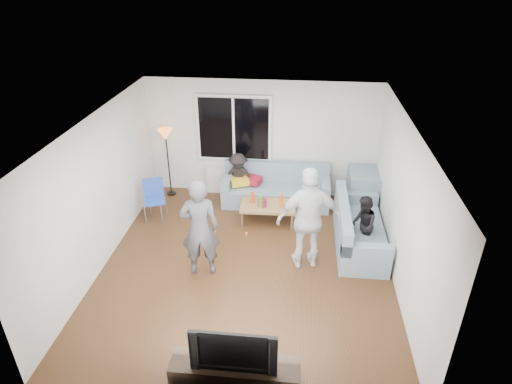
# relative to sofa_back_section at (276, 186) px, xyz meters

# --- Properties ---
(floor) EXTENTS (5.00, 5.50, 0.04)m
(floor) POSITION_rel_sofa_back_section_xyz_m (-0.36, -2.27, -0.45)
(floor) COLOR #56351C
(floor) RESTS_ON ground
(ceiling) EXTENTS (5.00, 5.50, 0.04)m
(ceiling) POSITION_rel_sofa_back_section_xyz_m (-0.36, -2.27, 2.20)
(ceiling) COLOR white
(ceiling) RESTS_ON ground
(wall_back) EXTENTS (5.00, 0.04, 2.60)m
(wall_back) POSITION_rel_sofa_back_section_xyz_m (-0.36, 0.50, 0.88)
(wall_back) COLOR silver
(wall_back) RESTS_ON ground
(wall_front) EXTENTS (5.00, 0.04, 2.60)m
(wall_front) POSITION_rel_sofa_back_section_xyz_m (-0.36, -5.04, 0.88)
(wall_front) COLOR silver
(wall_front) RESTS_ON ground
(wall_left) EXTENTS (0.04, 5.50, 2.60)m
(wall_left) POSITION_rel_sofa_back_section_xyz_m (-2.88, -2.27, 0.88)
(wall_left) COLOR silver
(wall_left) RESTS_ON ground
(wall_right) EXTENTS (0.04, 5.50, 2.60)m
(wall_right) POSITION_rel_sofa_back_section_xyz_m (2.16, -2.27, 0.88)
(wall_right) COLOR silver
(wall_right) RESTS_ON ground
(window_frame) EXTENTS (1.62, 0.06, 1.47)m
(window_frame) POSITION_rel_sofa_back_section_xyz_m (-0.96, 0.42, 1.12)
(window_frame) COLOR white
(window_frame) RESTS_ON wall_back
(window_glass) EXTENTS (1.50, 0.02, 1.35)m
(window_glass) POSITION_rel_sofa_back_section_xyz_m (-0.96, 0.38, 1.12)
(window_glass) COLOR black
(window_glass) RESTS_ON window_frame
(window_mullion) EXTENTS (0.05, 0.03, 1.35)m
(window_mullion) POSITION_rel_sofa_back_section_xyz_m (-0.96, 0.37, 1.12)
(window_mullion) COLOR white
(window_mullion) RESTS_ON window_frame
(radiator) EXTENTS (1.30, 0.12, 0.62)m
(radiator) POSITION_rel_sofa_back_section_xyz_m (-0.96, 0.38, -0.11)
(radiator) COLOR silver
(radiator) RESTS_ON floor
(potted_plant) EXTENTS (0.18, 0.15, 0.32)m
(potted_plant) POSITION_rel_sofa_back_section_xyz_m (-0.78, 0.35, 0.35)
(potted_plant) COLOR #36712D
(potted_plant) RESTS_ON radiator
(vase) EXTENTS (0.20, 0.20, 0.18)m
(vase) POSITION_rel_sofa_back_section_xyz_m (-1.08, 0.35, 0.28)
(vase) COLOR white
(vase) RESTS_ON radiator
(sofa_back_section) EXTENTS (2.30, 0.85, 0.85)m
(sofa_back_section) POSITION_rel_sofa_back_section_xyz_m (0.00, 0.00, 0.00)
(sofa_back_section) COLOR gray
(sofa_back_section) RESTS_ON floor
(sofa_right_section) EXTENTS (2.00, 0.85, 0.85)m
(sofa_right_section) POSITION_rel_sofa_back_section_xyz_m (1.66, -1.43, 0.00)
(sofa_right_section) COLOR gray
(sofa_right_section) RESTS_ON floor
(sofa_corner) EXTENTS (0.85, 0.85, 0.85)m
(sofa_corner) POSITION_rel_sofa_back_section_xyz_m (1.97, 0.00, 0.00)
(sofa_corner) COLOR gray
(sofa_corner) RESTS_ON floor
(cushion_yellow) EXTENTS (0.47, 0.44, 0.14)m
(cushion_yellow) POSITION_rel_sofa_back_section_xyz_m (-0.80, -0.02, 0.09)
(cushion_yellow) COLOR gold
(cushion_yellow) RESTS_ON sofa_back_section
(cushion_red) EXTENTS (0.44, 0.41, 0.13)m
(cushion_red) POSITION_rel_sofa_back_section_xyz_m (-0.52, 0.06, 0.09)
(cushion_red) COLOR maroon
(cushion_red) RESTS_ON sofa_back_section
(coffee_table) EXTENTS (1.12, 0.63, 0.40)m
(coffee_table) POSITION_rel_sofa_back_section_xyz_m (-0.11, -0.80, -0.22)
(coffee_table) COLOR olive
(coffee_table) RESTS_ON floor
(pitcher) EXTENTS (0.17, 0.17, 0.17)m
(pitcher) POSITION_rel_sofa_back_section_xyz_m (-0.21, -0.88, 0.06)
(pitcher) COLOR maroon
(pitcher) RESTS_ON coffee_table
(side_chair) EXTENTS (0.51, 0.51, 0.86)m
(side_chair) POSITION_rel_sofa_back_section_xyz_m (-2.41, -0.94, 0.01)
(side_chair) COLOR #2950B4
(side_chair) RESTS_ON floor
(floor_lamp) EXTENTS (0.32, 0.32, 1.56)m
(floor_lamp) POSITION_rel_sofa_back_section_xyz_m (-2.41, 0.16, 0.36)
(floor_lamp) COLOR orange
(floor_lamp) RESTS_ON floor
(player_left) EXTENTS (0.70, 0.52, 1.76)m
(player_left) POSITION_rel_sofa_back_section_xyz_m (-1.10, -2.52, 0.46)
(player_left) COLOR #46454A
(player_left) RESTS_ON floor
(player_right) EXTENTS (1.16, 0.68, 1.86)m
(player_right) POSITION_rel_sofa_back_section_xyz_m (0.68, -2.12, 0.51)
(player_right) COLOR silver
(player_right) RESTS_ON floor
(spectator_right) EXTENTS (0.42, 0.54, 1.12)m
(spectator_right) POSITION_rel_sofa_back_section_xyz_m (1.66, -1.63, 0.13)
(spectator_right) COLOR black
(spectator_right) RESTS_ON floor
(spectator_back) EXTENTS (0.74, 0.44, 1.13)m
(spectator_back) POSITION_rel_sofa_back_section_xyz_m (-0.83, 0.03, 0.14)
(spectator_back) COLOR black
(spectator_back) RESTS_ON floor
(tv_console) EXTENTS (1.60, 0.40, 0.44)m
(tv_console) POSITION_rel_sofa_back_section_xyz_m (-0.18, -4.77, -0.20)
(tv_console) COLOR #34271A
(tv_console) RESTS_ON floor
(television) EXTENTS (1.04, 0.14, 0.60)m
(television) POSITION_rel_sofa_back_section_xyz_m (-0.18, -4.77, 0.31)
(television) COLOR black
(television) RESTS_ON tv_console
(bottle_a) EXTENTS (0.07, 0.07, 0.24)m
(bottle_a) POSITION_rel_sofa_back_section_xyz_m (-0.43, -0.75, 0.09)
(bottle_a) COLOR #F5400E
(bottle_a) RESTS_ON coffee_table
(bottle_b) EXTENTS (0.08, 0.08, 0.25)m
(bottle_b) POSITION_rel_sofa_back_section_xyz_m (-0.24, -0.93, 0.10)
(bottle_b) COLOR #3B971B
(bottle_b) RESTS_ON coffee_table
(bottle_d) EXTENTS (0.07, 0.07, 0.27)m
(bottle_d) POSITION_rel_sofa_back_section_xyz_m (0.15, -0.86, 0.11)
(bottle_d) COLOR #F05015
(bottle_d) RESTS_ON coffee_table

